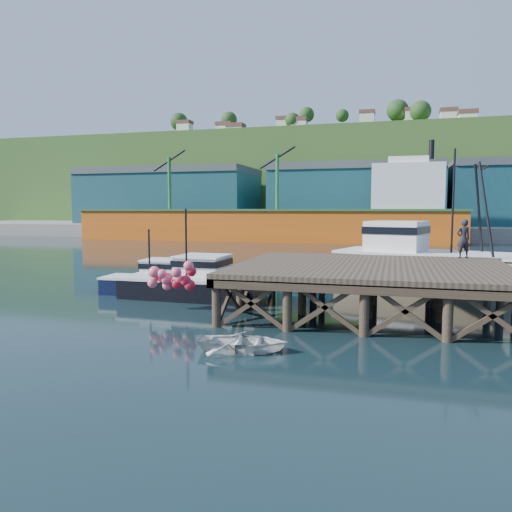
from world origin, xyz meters
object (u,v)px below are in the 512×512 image
(dinghy, at_px, (243,342))
(dockworker, at_px, (463,239))
(boat_navy, at_px, (156,280))
(boat_black, at_px, (195,281))
(trawler, at_px, (436,259))

(dinghy, relative_size, dockworker, 1.46)
(dinghy, xyz_separation_m, dockworker, (8.07, 12.11, 2.82))
(boat_navy, height_order, dinghy, boat_navy)
(boat_black, height_order, trawler, trawler)
(dinghy, distance_m, dockworker, 14.83)
(dinghy, bearing_deg, trawler, -30.67)
(dockworker, bearing_deg, boat_navy, -11.33)
(boat_navy, height_order, boat_black, boat_black)
(boat_navy, relative_size, trawler, 0.45)
(boat_black, xyz_separation_m, dockworker, (13.43, 3.21, 2.27))
(boat_black, distance_m, dinghy, 10.40)
(boat_navy, bearing_deg, dockworker, 6.56)
(boat_navy, height_order, trawler, trawler)
(trawler, bearing_deg, boat_black, -133.56)
(boat_black, height_order, dockworker, boat_black)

